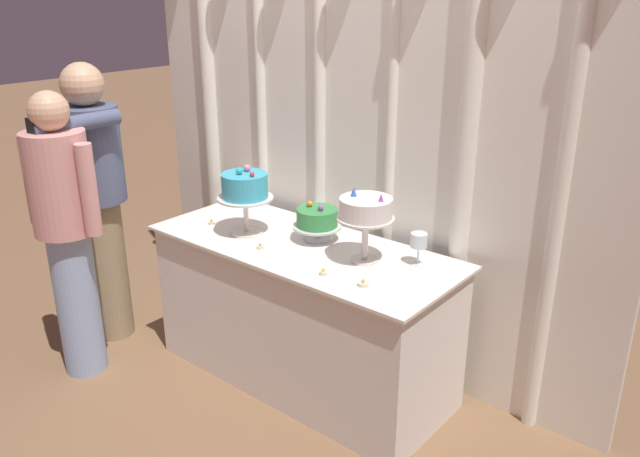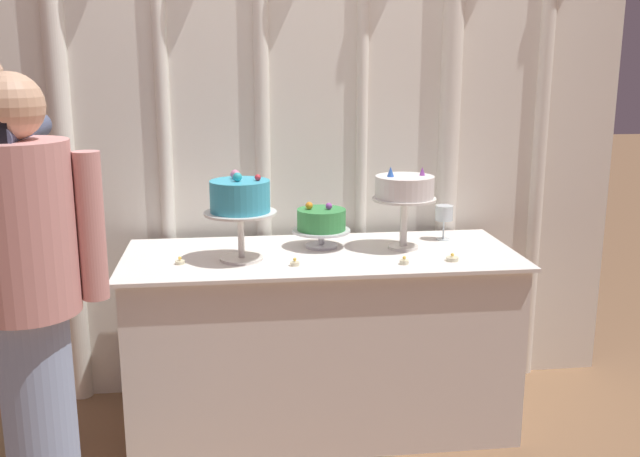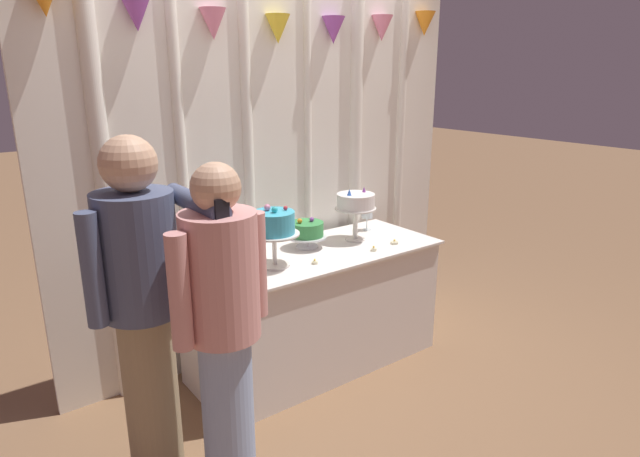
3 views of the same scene
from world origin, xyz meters
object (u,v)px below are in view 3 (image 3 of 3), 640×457
guest_girl_blue_dress (143,304)px  guest_man_pink_jacket (224,328)px  wine_glass (367,214)px  cake_display_leftmost (274,226)px  tealight_far_left (240,275)px  cake_display_rightmost (356,203)px  cake_display_center (307,231)px  tealight_near_right (374,249)px  cake_table (315,309)px  tealight_far_right (394,243)px  tealight_near_left (315,262)px

guest_girl_blue_dress → guest_man_pink_jacket: guest_girl_blue_dress is taller
wine_glass → cake_display_leftmost: bearing=-166.0°
cake_display_leftmost → tealight_far_left: (-0.25, -0.03, -0.24)m
cake_display_rightmost → tealight_far_left: (-0.94, -0.13, -0.24)m
cake_display_leftmost → cake_display_center: bearing=25.4°
tealight_near_right → guest_man_pink_jacket: guest_man_pink_jacket is taller
cake_table → tealight_far_right: size_ratio=32.26×
cake_display_leftmost → guest_girl_blue_dress: 0.95m
cake_display_rightmost → cake_display_leftmost: bearing=-171.7°
tealight_far_left → tealight_far_right: bearing=-4.6°
cake_display_rightmost → tealight_far_left: cake_display_rightmost is taller
cake_display_rightmost → guest_girl_blue_dress: guest_girl_blue_dress is taller
tealight_near_right → guest_man_pink_jacket: 1.40m
cake_table → tealight_far_right: bearing=-19.5°
cake_display_leftmost → tealight_near_left: 0.33m
guest_man_pink_jacket → tealight_far_right: bearing=19.4°
tealight_far_left → tealight_near_right: bearing=-7.3°
guest_man_pink_jacket → tealight_near_right: bearing=21.3°
cake_display_center → wine_glass: (0.57, 0.06, 0.01)m
guest_man_pink_jacket → wine_glass: bearing=29.2°
cake_display_leftmost → tealight_far_right: cake_display_leftmost is taller
cake_display_center → guest_girl_blue_dress: 1.33m
cake_table → tealight_far_left: (-0.58, -0.09, 0.40)m
wine_glass → guest_man_pink_jacket: bearing=-150.8°
cake_display_leftmost → tealight_near_right: cake_display_leftmost is taller
cake_table → wine_glass: (0.58, 0.16, 0.51)m
cake_display_center → tealight_far_left: 0.63m
tealight_near_left → tealight_far_right: bearing=-0.8°
tealight_near_right → guest_man_pink_jacket: size_ratio=0.02×
cake_table → cake_display_leftmost: bearing=-169.2°
tealight_far_left → guest_man_pink_jacket: 0.75m
tealight_far_right → cake_display_leftmost: bearing=172.0°
tealight_near_left → tealight_near_right: tealight_near_right is taller
cake_display_rightmost → tealight_far_right: 0.36m
cake_display_leftmost → tealight_near_right: 0.70m
wine_glass → tealight_far_left: (-1.16, -0.26, -0.11)m
tealight_far_left → tealight_far_right: 1.10m
cake_display_leftmost → wine_glass: bearing=14.0°
tealight_far_right → guest_man_pink_jacket: size_ratio=0.03×
cake_table → wine_glass: bearing=15.9°
cake_table → tealight_far_right: 0.68m
guest_man_pink_jacket → cake_display_center: bearing=39.0°
wine_glass → tealight_near_left: (-0.71, -0.34, -0.11)m
cake_display_rightmost → tealight_near_left: size_ratio=9.45×
cake_display_rightmost → tealight_far_right: size_ratio=7.01×
cake_display_rightmost → wine_glass: (0.22, 0.13, -0.13)m
cake_table → cake_display_rightmost: (0.36, 0.04, 0.64)m
wine_glass → tealight_near_right: size_ratio=4.34×
wine_glass → tealight_far_left: size_ratio=4.04×
tealight_near_right → tealight_far_right: 0.21m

